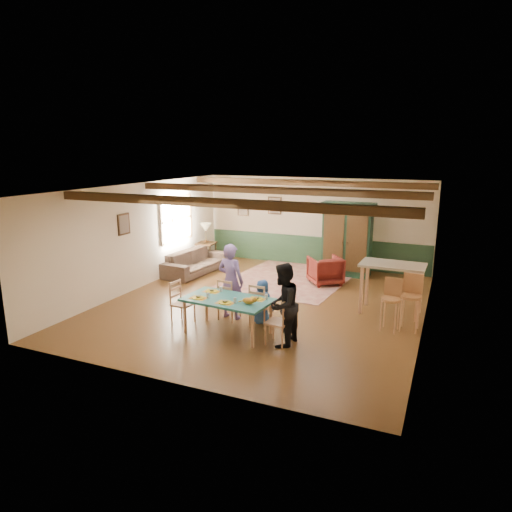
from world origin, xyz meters
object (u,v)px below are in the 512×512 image
at_px(person_woman, 283,305).
at_px(person_child, 262,302).
at_px(armchair, 325,270).
at_px(end_table, 206,253).
at_px(table_lamp, 206,233).
at_px(counter_table, 391,289).
at_px(dining_chair_end_right, 278,321).
at_px(sofa, 195,262).
at_px(bar_stool_left, 390,305).
at_px(cat, 248,300).
at_px(armoire, 347,239).
at_px(dining_table, 228,316).
at_px(dining_chair_end_left, 183,303).
at_px(bar_stool_right, 411,303).
at_px(dining_chair_far_left, 229,299).
at_px(dining_chair_far_right, 261,304).
at_px(person_man, 231,281).

height_order(person_woman, person_child, person_woman).
relative_size(person_child, armchair, 1.16).
distance_m(person_woman, end_table, 6.51).
xyz_separation_m(table_lamp, counter_table, (5.93, -2.33, -0.42)).
xyz_separation_m(dining_chair_end_right, sofa, (-3.98, 3.74, -0.12)).
xyz_separation_m(end_table, counter_table, (5.93, -2.33, 0.23)).
distance_m(counter_table, bar_stool_left, 1.04).
relative_size(dining_chair_end_right, counter_table, 0.66).
bearing_deg(cat, bar_stool_left, 37.25).
bearing_deg(table_lamp, armoire, 5.22).
bearing_deg(person_woman, dining_table, -90.00).
bearing_deg(cat, person_child, 99.46).
xyz_separation_m(person_child, armoire, (0.75, 4.42, 0.57)).
relative_size(dining_chair_end_left, person_child, 0.95).
bearing_deg(dining_table, person_child, 58.79).
xyz_separation_m(person_child, bar_stool_right, (2.82, 0.85, 0.09)).
distance_m(person_child, bar_stool_right, 2.94).
height_order(dining_chair_end_right, counter_table, counter_table).
height_order(dining_chair_far_left, dining_chair_far_right, same).
relative_size(armoire, table_lamp, 3.39).
bearing_deg(armchair, bar_stool_left, 89.96).
bearing_deg(end_table, cat, -53.12).
xyz_separation_m(dining_chair_far_left, bar_stool_right, (3.57, 0.86, 0.12)).
xyz_separation_m(person_child, armchair, (0.44, 3.32, -0.10)).
relative_size(dining_table, bar_stool_left, 1.61).
height_order(person_man, armoire, armoire).
relative_size(dining_table, armoire, 0.81).
distance_m(cat, counter_table, 3.42).
relative_size(dining_table, person_woman, 1.09).
relative_size(dining_chair_far_left, person_woman, 0.58).
height_order(person_man, bar_stool_right, person_man).
bearing_deg(person_man, table_lamp, -49.75).
xyz_separation_m(table_lamp, bar_stool_left, (6.05, -3.36, -0.45)).
distance_m(person_man, counter_table, 3.50).
bearing_deg(cat, dining_table, 169.70).
bearing_deg(end_table, bar_stool_right, -26.39).
bearing_deg(armchair, dining_chair_far_left, 33.00).
relative_size(dining_table, bar_stool_right, 1.50).
bearing_deg(end_table, person_child, -48.28).
xyz_separation_m(sofa, end_table, (-0.25, 1.10, 0.01)).
height_order(cat, bar_stool_left, bar_stool_left).
height_order(person_child, cat, person_child).
height_order(person_child, bar_stool_right, bar_stool_right).
bearing_deg(armoire, cat, -96.62).
relative_size(dining_table, table_lamp, 2.75).
bearing_deg(person_woman, sofa, -127.92).
relative_size(cat, bar_stool_left, 0.32).
bearing_deg(counter_table, dining_chair_far_right, -142.88).
bearing_deg(dining_table, dining_chair_end_left, 175.36).
bearing_deg(person_man, armchair, -105.37).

